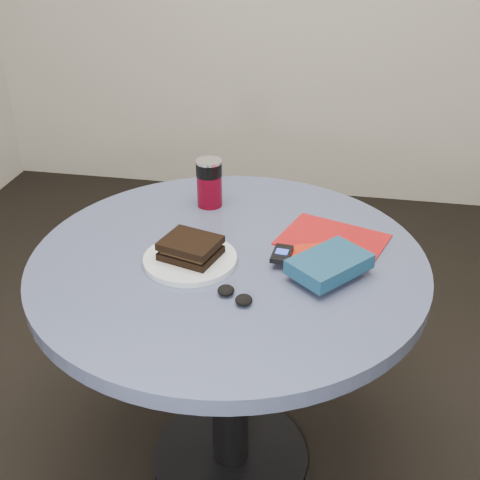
% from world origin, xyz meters
% --- Properties ---
extents(ground, '(4.00, 4.00, 0.00)m').
position_xyz_m(ground, '(0.00, 0.00, 0.00)').
color(ground, black).
rests_on(ground, ground).
extents(table, '(1.00, 1.00, 0.75)m').
position_xyz_m(table, '(0.00, 0.00, 0.59)').
color(table, black).
rests_on(table, ground).
extents(plate, '(0.28, 0.28, 0.01)m').
position_xyz_m(plate, '(-0.09, -0.04, 0.76)').
color(plate, silver).
rests_on(plate, table).
extents(sandwich, '(0.16, 0.15, 0.05)m').
position_xyz_m(sandwich, '(-0.09, -0.04, 0.79)').
color(sandwich, black).
rests_on(sandwich, plate).
extents(soda_can, '(0.09, 0.09, 0.14)m').
position_xyz_m(soda_can, '(-0.11, 0.27, 0.82)').
color(soda_can, '#630415').
rests_on(soda_can, table).
extents(pepper_grinder, '(0.05, 0.05, 0.09)m').
position_xyz_m(pepper_grinder, '(-0.10, 0.27, 0.79)').
color(pepper_grinder, '#46341E').
rests_on(pepper_grinder, table).
extents(magazine, '(0.31, 0.27, 0.00)m').
position_xyz_m(magazine, '(0.26, 0.13, 0.75)').
color(magazine, '#9D0E11').
rests_on(magazine, table).
extents(red_book, '(0.20, 0.17, 0.01)m').
position_xyz_m(red_book, '(0.22, 0.02, 0.76)').
color(red_book, '#B01F0D').
rests_on(red_book, magazine).
extents(novel, '(0.21, 0.22, 0.04)m').
position_xyz_m(novel, '(0.25, -0.05, 0.79)').
color(novel, navy).
rests_on(novel, red_book).
extents(mp3_player, '(0.05, 0.08, 0.01)m').
position_xyz_m(mp3_player, '(0.14, -0.01, 0.78)').
color(mp3_player, black).
rests_on(mp3_player, red_book).
extents(headphones, '(0.10, 0.08, 0.02)m').
position_xyz_m(headphones, '(0.05, -0.18, 0.76)').
color(headphones, black).
rests_on(headphones, table).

